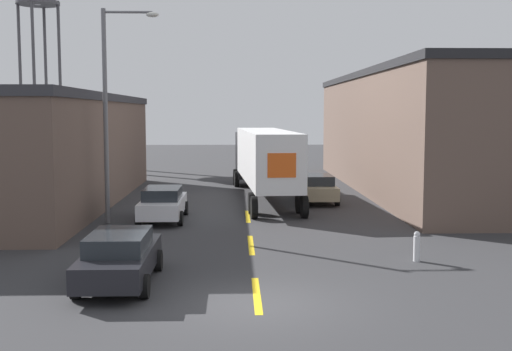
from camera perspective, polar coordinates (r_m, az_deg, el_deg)
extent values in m
plane|color=#333335|center=(16.51, 0.16, -11.37)|extent=(160.00, 160.00, 0.00)
cube|color=gold|center=(17.31, 0.07, -10.55)|extent=(0.20, 3.44, 0.01)
cube|color=gold|center=(23.56, -0.45, -6.18)|extent=(0.20, 3.44, 0.01)
cube|color=gold|center=(29.89, -0.75, -3.65)|extent=(0.20, 3.44, 0.01)
cube|color=brown|center=(41.74, 16.58, 3.52)|extent=(11.40, 29.13, 6.92)
cube|color=#232326|center=(41.78, 16.73, 8.54)|extent=(11.60, 29.33, 0.40)
cube|color=black|center=(42.46, -0.25, 1.83)|extent=(2.36, 2.97, 2.98)
cube|color=white|center=(34.49, 0.93, 1.76)|extent=(3.07, 12.67, 2.72)
cube|color=#E55619|center=(28.26, 2.31, 0.90)|extent=(1.27, 0.11, 1.09)
cylinder|color=black|center=(43.05, 1.24, -0.11)|extent=(0.34, 1.06, 1.04)
cylinder|color=black|center=(42.85, -1.82, -0.14)|extent=(0.34, 1.06, 1.04)
cylinder|color=black|center=(41.93, 1.42, -0.26)|extent=(0.34, 1.06, 1.04)
cylinder|color=black|center=(41.72, -1.73, -0.29)|extent=(0.34, 1.06, 1.04)
cylinder|color=black|center=(30.83, 3.88, -2.41)|extent=(0.34, 1.06, 1.04)
cylinder|color=black|center=(30.55, -0.41, -2.47)|extent=(0.34, 1.06, 1.04)
cylinder|color=black|center=(29.46, 4.31, -2.79)|extent=(0.34, 1.06, 1.04)
cylinder|color=black|center=(29.17, -0.17, -2.86)|extent=(0.34, 1.06, 1.04)
cube|color=tan|center=(34.74, 5.41, -1.29)|extent=(1.78, 4.73, 0.67)
cube|color=#23282D|center=(34.54, 5.45, -0.35)|extent=(1.57, 2.46, 0.50)
cylinder|color=black|center=(36.35, 6.51, -1.52)|extent=(0.22, 0.65, 0.65)
cylinder|color=black|center=(36.13, 3.71, -1.54)|extent=(0.22, 0.65, 0.65)
cylinder|color=black|center=(33.47, 7.23, -2.14)|extent=(0.22, 0.65, 0.65)
cylinder|color=black|center=(33.24, 4.20, -2.17)|extent=(0.22, 0.65, 0.65)
cube|color=black|center=(18.61, -11.98, -7.44)|extent=(1.78, 4.73, 0.67)
cube|color=#23282D|center=(18.35, -12.10, -5.77)|extent=(1.57, 2.46, 0.50)
cylinder|color=black|center=(19.97, -8.68, -7.47)|extent=(0.22, 0.65, 0.65)
cylinder|color=black|center=(20.26, -13.73, -7.38)|extent=(0.22, 0.65, 0.65)
cylinder|color=black|center=(17.15, -9.87, -9.68)|extent=(0.22, 0.65, 0.65)
cylinder|color=black|center=(17.49, -15.73, -9.51)|extent=(0.22, 0.65, 0.65)
cube|color=silver|center=(29.06, -8.26, -2.68)|extent=(1.78, 4.73, 0.67)
cube|color=#23282D|center=(28.84, -8.31, -1.57)|extent=(1.57, 2.46, 0.50)
cylinder|color=black|center=(30.47, -6.28, -2.90)|extent=(0.22, 0.65, 0.65)
cylinder|color=black|center=(30.66, -9.60, -2.89)|extent=(0.22, 0.65, 0.65)
cylinder|color=black|center=(27.58, -6.76, -3.81)|extent=(0.22, 0.65, 0.65)
cylinder|color=black|center=(27.79, -10.42, -3.79)|extent=(0.22, 0.65, 0.65)
cylinder|color=#47474C|center=(62.49, -17.01, 7.82)|extent=(0.28, 0.28, 14.96)
cylinder|color=#47474C|center=(64.72, -18.15, 7.71)|extent=(0.28, 0.28, 14.96)
cylinder|color=#47474C|center=(63.52, -20.19, 7.69)|extent=(0.28, 0.28, 14.96)
cylinder|color=#47474C|center=(61.25, -19.11, 7.81)|extent=(0.28, 0.28, 14.96)
cylinder|color=#4C4C51|center=(63.70, -18.83, 14.31)|extent=(3.90, 3.90, 0.30)
cylinder|color=slate|center=(28.47, -13.23, 5.05)|extent=(0.20, 0.20, 9.22)
cylinder|color=slate|center=(28.60, -11.33, 14.06)|extent=(2.08, 0.11, 0.11)
ellipsoid|color=silver|center=(28.43, -9.19, 13.94)|extent=(0.56, 0.32, 0.22)
cylinder|color=silver|center=(21.60, 14.10, -6.33)|extent=(0.22, 0.22, 0.83)
sphere|color=silver|center=(21.51, 14.13, -5.09)|extent=(0.20, 0.20, 0.20)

